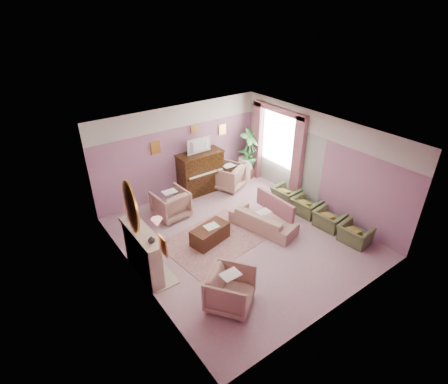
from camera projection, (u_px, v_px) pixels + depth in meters
floor at (240, 237)px, 9.14m from camera, size 5.50×6.00×0.01m
ceiling at (243, 135)px, 7.77m from camera, size 5.50×6.00×0.01m
wall_back at (180, 151)px, 10.57m from camera, size 5.50×0.02×2.80m
wall_front at (344, 255)px, 6.34m from camera, size 5.50×0.02×2.80m
wall_left at (135, 229)px, 7.05m from camera, size 0.02×6.00×2.80m
wall_right at (318, 162)px, 9.86m from camera, size 0.02×6.00×2.80m
picture_rail_band at (178, 117)px, 10.04m from camera, size 5.50×0.01×0.65m
stripe_panel at (284, 158)px, 10.93m from camera, size 0.01×3.00×2.15m
fireplace_surround at (143, 254)px, 7.69m from camera, size 0.30×1.40×1.10m
fireplace_inset at (148, 257)px, 7.82m from camera, size 0.18×0.72×0.68m
fire_ember at (150, 263)px, 7.93m from camera, size 0.06×0.54×0.10m
mantel_shelf at (141, 232)px, 7.43m from camera, size 0.40×1.55×0.07m
hearth at (154, 269)px, 8.06m from camera, size 0.55×1.50×0.02m
mirror_frame at (131, 207)px, 7.02m from camera, size 0.04×0.72×1.20m
mirror_glass at (132, 207)px, 7.03m from camera, size 0.01×0.60×1.06m
sconce_shade at (157, 222)px, 6.23m from camera, size 0.20×0.20×0.16m
piano at (200, 173)px, 10.97m from camera, size 1.40×0.60×1.30m
piano_keyshelf at (207, 175)px, 10.69m from camera, size 1.30×0.12×0.06m
piano_keys at (207, 174)px, 10.67m from camera, size 1.20×0.08×0.02m
piano_top at (200, 153)px, 10.65m from camera, size 1.45×0.65×0.04m
television at (200, 145)px, 10.47m from camera, size 0.80×0.12×0.48m
print_back_left at (156, 148)px, 9.98m from camera, size 0.30×0.03×0.38m
print_back_right at (222, 129)px, 11.15m from camera, size 0.26×0.03×0.34m
print_back_mid at (194, 129)px, 10.50m from camera, size 0.22×0.03×0.26m
print_left_wall at (163, 246)px, 6.07m from camera, size 0.03×0.28×0.36m
window_blind at (279, 137)px, 10.78m from camera, size 0.03×1.40×1.80m
curtain_left at (298, 159)px, 10.29m from camera, size 0.16×0.34×2.60m
curtain_right at (257, 141)px, 11.58m from camera, size 0.16×0.34×2.60m
pelmet at (279, 110)px, 10.32m from camera, size 0.16×2.20×0.16m
mantel_plant at (130, 214)px, 7.74m from camera, size 0.16×0.16×0.28m
mantel_vase at (151, 240)px, 7.03m from camera, size 0.16×0.16×0.16m
area_rug at (215, 240)px, 9.03m from camera, size 2.70×2.10×0.01m
coffee_table at (210, 234)px, 8.86m from camera, size 1.08×0.71×0.45m
table_paper at (211, 226)px, 8.77m from camera, size 0.35×0.28×0.01m
sofa at (263, 217)px, 9.30m from camera, size 0.61×1.83×0.74m
sofa_throw at (275, 205)px, 9.39m from camera, size 0.09×1.39×0.51m
floral_armchair_left at (171, 203)px, 9.77m from camera, size 0.87×0.87×0.91m
floral_armchair_right at (228, 176)px, 11.24m from camera, size 0.87×0.87×0.91m
floral_armchair_front at (230, 288)px, 6.93m from camera, size 0.87×0.87×0.91m
olive_chair_a at (355, 232)px, 8.78m from camera, size 0.53×0.75×0.65m
olive_chair_b at (329, 217)px, 9.36m from camera, size 0.53×0.75×0.65m
olive_chair_c at (306, 204)px, 9.94m from camera, size 0.53×0.75×0.65m
olive_chair_d at (286, 193)px, 10.51m from camera, size 0.53×0.75×0.65m
side_table at (246, 167)px, 12.01m from camera, size 0.52×0.52×0.70m
side_plant_big at (246, 153)px, 11.75m from camera, size 0.30×0.30×0.34m
side_plant_small at (251, 154)px, 11.76m from camera, size 0.16×0.16×0.28m
palm_pot at (249, 173)px, 12.06m from camera, size 0.34×0.34×0.34m
palm_plant at (250, 149)px, 11.62m from camera, size 0.76×0.76×1.44m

